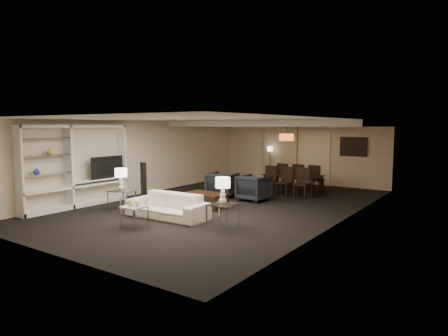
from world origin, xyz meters
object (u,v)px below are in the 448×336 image
at_px(chair_nl, 268,181).
at_px(chair_fl, 285,177).
at_px(coffee_table, 206,200).
at_px(chair_fr, 317,179).
at_px(pendant_light, 287,137).
at_px(table_lamp_right, 223,191).
at_px(chair_fm, 300,178).
at_px(chair_nr, 301,183).
at_px(side_table_right, 223,216).
at_px(vase_amber, 50,151).
at_px(floor_lamp, 270,164).
at_px(floor_speaker, 144,182).
at_px(armchair_right, 254,188).
at_px(table_lamp_left, 121,179).
at_px(side_table_left, 122,200).
at_px(armchair_left, 223,185).
at_px(dining_table, 292,184).
at_px(sofa, 167,206).
at_px(television, 105,167).
at_px(chair_nm, 284,182).
at_px(vase_blue, 37,171).
at_px(marble_table, 135,217).

bearing_deg(chair_nl, chair_fl, 94.19).
height_order(coffee_table, chair_fr, chair_fr).
xyz_separation_m(pendant_light, table_lamp_right, (1.17, -5.68, -1.06)).
bearing_deg(chair_fm, chair_nr, 115.23).
relative_size(side_table_right, vase_amber, 3.17).
bearing_deg(table_lamp_right, floor_lamp, 110.19).
height_order(floor_speaker, floor_lamp, floor_lamp).
bearing_deg(chair_nl, armchair_right, -78.77).
bearing_deg(table_lamp_left, floor_lamp, 84.34).
height_order(side_table_left, chair_fr, chair_fr).
xyz_separation_m(armchair_left, dining_table, (1.66, 1.81, -0.07)).
relative_size(sofa, television, 1.89).
bearing_deg(chair_fm, table_lamp_right, 96.83).
bearing_deg(chair_fm, side_table_left, 64.89).
relative_size(vase_amber, chair_fl, 0.19).
distance_m(television, vase_amber, 1.85).
distance_m(floor_speaker, chair_fm, 5.55).
height_order(chair_nl, chair_fm, same).
bearing_deg(chair_fr, table_lamp_right, 93.13).
distance_m(pendant_light, chair_fl, 1.43).
height_order(pendant_light, chair_fm, pendant_light).
bearing_deg(dining_table, armchair_left, -130.71).
xyz_separation_m(pendant_light, sofa, (-0.53, -5.68, -1.61)).
relative_size(table_lamp_right, chair_fm, 0.62).
distance_m(pendant_light, table_lamp_right, 5.90).
bearing_deg(dining_table, table_lamp_left, -116.60).
distance_m(sofa, chair_nr, 4.76).
xyz_separation_m(pendant_light, table_lamp_left, (-2.23, -5.68, -1.06)).
height_order(chair_nm, chair_fl, same).
bearing_deg(television, table_lamp_right, -96.46).
bearing_deg(side_table_right, television, 173.54).
height_order(chair_nm, chair_fr, same).
relative_size(coffee_table, floor_lamp, 0.80).
xyz_separation_m(chair_nm, chair_nr, (0.60, 0.00, 0.00)).
bearing_deg(vase_blue, chair_fm, 60.70).
xyz_separation_m(vase_amber, chair_nl, (3.54, 5.68, -1.16)).
xyz_separation_m(sofa, marble_table, (0.00, -1.10, -0.07)).
relative_size(side_table_left, chair_fr, 0.60).
bearing_deg(pendant_light, marble_table, -94.46).
xyz_separation_m(chair_nl, chair_nr, (1.20, 0.00, 0.00)).
bearing_deg(vase_amber, floor_lamp, 76.10).
xyz_separation_m(television, chair_nr, (4.71, 3.92, -0.59)).
height_order(vase_blue, floor_speaker, vase_blue).
xyz_separation_m(armchair_right, vase_amber, (-3.68, -4.52, 1.25)).
bearing_deg(armchair_left, chair_fr, -139.54).
relative_size(vase_blue, chair_nl, 0.19).
bearing_deg(table_lamp_right, armchair_left, 124.88).
relative_size(floor_speaker, chair_fr, 1.25).
relative_size(table_lamp_right, television, 0.53).
distance_m(television, chair_nl, 5.30).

